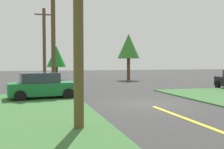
# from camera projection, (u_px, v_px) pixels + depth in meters

# --- Properties ---
(ground_plane) EXTENTS (120.00, 120.00, 0.00)m
(ground_plane) POSITION_uv_depth(u_px,v_px,m) (146.00, 104.00, 14.72)
(ground_plane) COLOR #363636
(parked_car_near_building) EXTENTS (4.27, 2.41, 1.62)m
(parked_car_near_building) POSITION_uv_depth(u_px,v_px,m) (42.00, 86.00, 16.53)
(parked_car_near_building) COLOR #196B33
(parked_car_near_building) RESTS_ON ground
(utility_pole_mid) EXTENTS (1.79, 0.43, 8.13)m
(utility_pole_mid) POSITION_uv_depth(u_px,v_px,m) (53.00, 36.00, 19.83)
(utility_pole_mid) COLOR brown
(utility_pole_mid) RESTS_ON ground
(utility_pole_far) EXTENTS (1.80, 0.31, 7.60)m
(utility_pole_far) POSITION_uv_depth(u_px,v_px,m) (44.00, 46.00, 26.88)
(utility_pole_far) COLOR brown
(utility_pole_far) RESTS_ON ground
(oak_tree_left) EXTENTS (2.47, 2.47, 4.36)m
(oak_tree_left) POSITION_uv_depth(u_px,v_px,m) (56.00, 57.00, 34.41)
(oak_tree_left) COLOR brown
(oak_tree_left) RESTS_ON ground
(pine_tree_center) EXTENTS (2.79, 2.79, 5.82)m
(pine_tree_center) POSITION_uv_depth(u_px,v_px,m) (129.00, 47.00, 33.80)
(pine_tree_center) COLOR brown
(pine_tree_center) RESTS_ON ground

